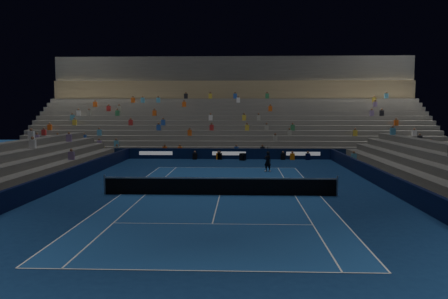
% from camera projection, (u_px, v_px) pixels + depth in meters
% --- Properties ---
extents(ground, '(90.00, 90.00, 0.00)m').
position_uv_depth(ground, '(220.00, 195.00, 25.18)').
color(ground, navy).
rests_on(ground, ground).
extents(court_surface, '(10.97, 23.77, 0.01)m').
position_uv_depth(court_surface, '(220.00, 195.00, 25.18)').
color(court_surface, navy).
rests_on(court_surface, ground).
extents(sponsor_barrier_far, '(44.00, 0.25, 1.00)m').
position_uv_depth(sponsor_barrier_far, '(229.00, 154.00, 43.55)').
color(sponsor_barrier_far, black).
rests_on(sponsor_barrier_far, ground).
extents(sponsor_barrier_east, '(0.25, 37.00, 1.00)m').
position_uv_depth(sponsor_barrier_east, '(399.00, 187.00, 24.76)').
color(sponsor_barrier_east, black).
rests_on(sponsor_barrier_east, ground).
extents(sponsor_barrier_west, '(0.25, 37.00, 1.00)m').
position_uv_depth(sponsor_barrier_west, '(46.00, 185.00, 25.51)').
color(sponsor_barrier_west, black).
rests_on(sponsor_barrier_west, ground).
extents(grandstand_main, '(44.00, 15.20, 11.20)m').
position_uv_depth(grandstand_main, '(231.00, 121.00, 52.66)').
color(grandstand_main, slate).
rests_on(grandstand_main, ground).
extents(tennis_net, '(12.90, 0.10, 1.10)m').
position_uv_depth(tennis_net, '(220.00, 186.00, 25.13)').
color(tennis_net, '#B2B2B7').
rests_on(tennis_net, ground).
extents(tennis_player, '(0.67, 0.57, 1.55)m').
position_uv_depth(tennis_player, '(268.00, 161.00, 34.66)').
color(tennis_player, black).
rests_on(tennis_player, ground).
extents(broadcast_camera, '(0.64, 1.02, 0.64)m').
position_uv_depth(broadcast_camera, '(243.00, 157.00, 42.48)').
color(broadcast_camera, black).
rests_on(broadcast_camera, ground).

